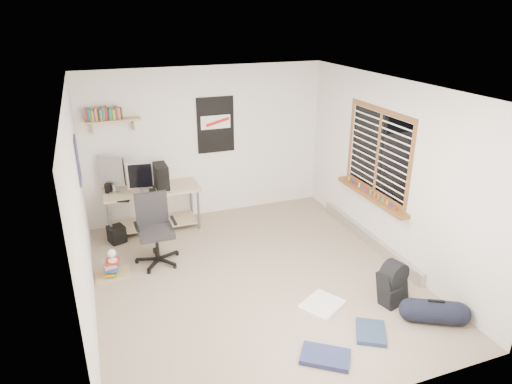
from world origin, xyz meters
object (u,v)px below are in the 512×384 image
object	(u,v)px
office_chair	(156,231)
backpack	(392,287)
book_stack	(112,265)
desk	(153,208)
duffel_bag	(435,311)

from	to	relation	value
office_chair	backpack	bearing A→B (deg)	-39.23
backpack	book_stack	bearing A→B (deg)	134.88
office_chair	book_stack	distance (m)	0.73
office_chair	book_stack	world-z (taller)	office_chair
office_chair	desk	bearing A→B (deg)	81.99
office_chair	backpack	distance (m)	3.17
office_chair	duffel_bag	size ratio (longest dim) A/B	1.86
book_stack	office_chair	bearing A→B (deg)	10.83
backpack	duffel_bag	world-z (taller)	backpack
desk	backpack	size ratio (longest dim) A/B	3.30
desk	backpack	world-z (taller)	desk
desk	backpack	bearing A→B (deg)	-72.77
desk	office_chair	size ratio (longest dim) A/B	1.49
duffel_bag	book_stack	world-z (taller)	duffel_bag
desk	book_stack	xyz separation A→B (m)	(-0.75, -1.21, -0.21)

